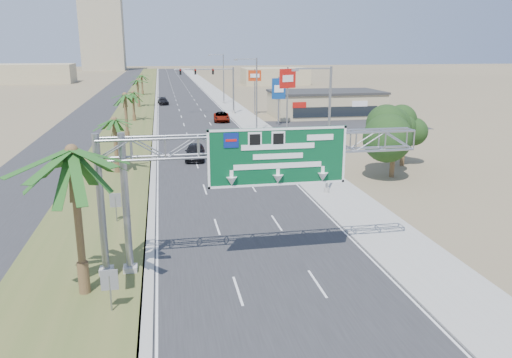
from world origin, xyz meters
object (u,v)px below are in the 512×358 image
Objects in this scene: car_mid_lane at (221,146)px; pole_sign_red_far at (255,79)px; car_right_lane at (222,117)px; signal_mast at (222,86)px; pole_sign_blue at (279,90)px; store_building at (326,104)px; palm_near at (72,152)px; car_left_lane at (195,152)px; pole_sign_red_near at (288,83)px; car_far at (163,101)px; sign_gantry at (246,155)px.

pole_sign_red_far is at bearing 73.51° from car_mid_lane.
signal_mast is at bearing 87.33° from car_right_lane.
pole_sign_red_far reaches higher than pole_sign_blue.
pole_sign_blue is 12.73m from pole_sign_red_far.
store_building is (16.83, -5.97, -2.85)m from signal_mast.
car_right_lane is at bearing -134.21° from pole_sign_red_far.
pole_sign_red_far is at bearing 72.30° from palm_near.
pole_sign_red_near is at bearing 47.45° from car_left_lane.
car_left_lane is at bearing -138.75° from pole_sign_red_near.
store_building is 22.27m from pole_sign_red_near.
store_building is 18.24m from car_right_lane.
pole_sign_red_near is at bearing 39.26° from car_mid_lane.
signal_mast reaches higher than pole_sign_blue.
signal_mast is 1.15× the size of pole_sign_red_near.
car_far is 44.72m from pole_sign_red_near.
pole_sign_red_near is (11.69, 37.59, 0.97)m from sign_gantry.
car_left_lane is 0.95× the size of car_right_lane.
palm_near is 1.61× the size of car_right_lane.
signal_mast reaches higher than car_left_lane.
palm_near reaches higher than pole_sign_red_far.
car_mid_lane is at bearing 55.28° from car_left_lane.
car_mid_lane is 0.43× the size of pole_sign_red_near.
car_far is at bearing 113.86° from car_right_lane.
car_far is at bearing 86.91° from palm_near.
palm_near is at bearing -166.68° from sign_gantry.
pole_sign_red_far is at bearing 75.63° from car_left_lane.
car_far reaches higher than car_mid_lane.
pole_sign_red_near reaches higher than pole_sign_blue.
sign_gantry is 49.20m from pole_sign_blue.
car_mid_lane is at bearing 85.87° from sign_gantry.
car_left_lane is 0.69× the size of pole_sign_blue.
sign_gantry is 4.34× the size of car_mid_lane.
store_building is (23.06, 56.07, -4.06)m from sign_gantry.
palm_near is at bearing -98.53° from car_right_lane.
palm_near is 53.72m from pole_sign_blue.
car_mid_lane is (10.31, 32.04, -6.29)m from palm_near.
car_mid_lane is at bearing -89.54° from car_far.
pole_sign_blue is at bearing -65.47° from signal_mast.
store_building is 13.70m from pole_sign_blue.
pole_sign_blue reaches higher than car_mid_lane.
car_right_lane is at bearing 143.12° from pole_sign_blue.
pole_sign_red_near is (19.83, 39.52, 0.09)m from palm_near.
signal_mast is at bearing 114.53° from pole_sign_blue.
pole_sign_red_near is (6.62, -15.74, 6.30)m from car_right_lane.
palm_near is 1.08× the size of pole_sign_red_far.
sign_gantry is at bearing -100.98° from pole_sign_red_far.
store_building is (31.20, 58.00, -4.93)m from palm_near.
car_far is (4.38, 81.01, -6.26)m from palm_near.
pole_sign_red_far is (-1.22, 12.64, 0.89)m from pole_sign_blue.
car_far is at bearing 129.12° from pole_sign_red_far.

